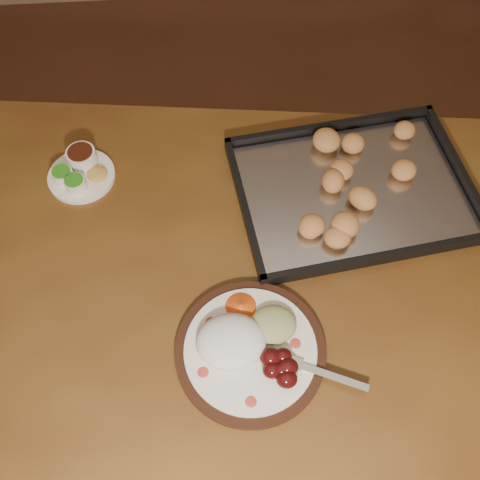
{
  "coord_description": "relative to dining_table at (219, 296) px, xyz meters",
  "views": [
    {
      "loc": [
        0.24,
        -0.46,
        1.7
      ],
      "look_at": [
        0.28,
        0.09,
        0.77
      ],
      "focal_mm": 40.0,
      "sensor_mm": 36.0,
      "label": 1
    }
  ],
  "objects": [
    {
      "name": "ground",
      "position": [
        -0.23,
        -0.03,
        -0.65
      ],
      "size": [
        4.0,
        4.0,
        0.0
      ],
      "primitive_type": "plane",
      "color": "#542F1C",
      "rests_on": "ground"
    },
    {
      "name": "baking_tray",
      "position": [
        0.3,
        0.18,
        0.11
      ],
      "size": [
        0.54,
        0.43,
        0.05
      ],
      "rotation": [
        0.0,
        0.0,
        0.14
      ],
      "color": "black",
      "rests_on": "dining_table"
    },
    {
      "name": "dining_table",
      "position": [
        0.0,
        0.0,
        0.0
      ],
      "size": [
        1.6,
        1.08,
        0.75
      ],
      "rotation": [
        0.0,
        0.0,
        -0.12
      ],
      "color": "brown",
      "rests_on": "ground"
    },
    {
      "name": "condiment_saucer",
      "position": [
        -0.29,
        0.27,
        0.12
      ],
      "size": [
        0.15,
        0.15,
        0.05
      ],
      "rotation": [
        0.0,
        0.0,
        -0.41
      ],
      "color": "white",
      "rests_on": "dining_table"
    },
    {
      "name": "dinner_plate",
      "position": [
        0.05,
        -0.16,
        0.12
      ],
      "size": [
        0.34,
        0.28,
        0.06
      ],
      "rotation": [
        0.0,
        0.0,
        -0.46
      ],
      "color": "black",
      "rests_on": "dining_table"
    }
  ]
}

